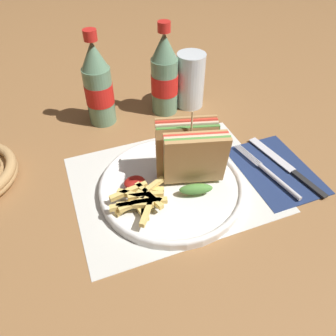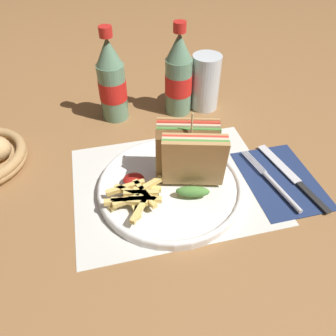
# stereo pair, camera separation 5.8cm
# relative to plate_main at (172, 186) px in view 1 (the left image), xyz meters

# --- Properties ---
(ground_plane) EXTENTS (4.00, 4.00, 0.00)m
(ground_plane) POSITION_rel_plate_main_xyz_m (0.01, 0.01, -0.01)
(ground_plane) COLOR olive
(placemat) EXTENTS (0.38, 0.30, 0.00)m
(placemat) POSITION_rel_plate_main_xyz_m (0.01, 0.01, -0.01)
(placemat) COLOR silver
(placemat) RESTS_ON ground_plane
(plate_main) EXTENTS (0.28, 0.28, 0.02)m
(plate_main) POSITION_rel_plate_main_xyz_m (0.00, 0.00, 0.00)
(plate_main) COLOR white
(plate_main) RESTS_ON ground_plane
(club_sandwich) EXTENTS (0.13, 0.12, 0.15)m
(club_sandwich) POSITION_rel_plate_main_xyz_m (0.04, 0.00, 0.06)
(club_sandwich) COLOR tan
(club_sandwich) RESTS_ON plate_main
(fries_pile) EXTENTS (0.11, 0.10, 0.02)m
(fries_pile) POSITION_rel_plate_main_xyz_m (-0.07, -0.03, 0.02)
(fries_pile) COLOR #E5C166
(fries_pile) RESTS_ON plate_main
(ketchup_blob) EXTENTS (0.04, 0.03, 0.01)m
(ketchup_blob) POSITION_rel_plate_main_xyz_m (-0.07, 0.02, 0.02)
(ketchup_blob) COLOR maroon
(ketchup_blob) RESTS_ON plate_main
(napkin) EXTENTS (0.14, 0.19, 0.00)m
(napkin) POSITION_rel_plate_main_xyz_m (0.22, -0.02, -0.01)
(napkin) COLOR navy
(napkin) RESTS_ON ground_plane
(fork) EXTENTS (0.04, 0.18, 0.01)m
(fork) POSITION_rel_plate_main_xyz_m (0.20, -0.04, -0.00)
(fork) COLOR silver
(fork) RESTS_ON napkin
(knife) EXTENTS (0.05, 0.21, 0.00)m
(knife) POSITION_rel_plate_main_xyz_m (0.24, -0.03, -0.00)
(knife) COLOR black
(knife) RESTS_ON napkin
(coke_bottle_near) EXTENTS (0.07, 0.07, 0.22)m
(coke_bottle_near) POSITION_rel_plate_main_xyz_m (-0.07, 0.28, 0.08)
(coke_bottle_near) COLOR slate
(coke_bottle_near) RESTS_ON ground_plane
(coke_bottle_far) EXTENTS (0.07, 0.07, 0.22)m
(coke_bottle_far) POSITION_rel_plate_main_xyz_m (0.09, 0.27, 0.08)
(coke_bottle_far) COLOR slate
(coke_bottle_far) RESTS_ON ground_plane
(glass_near) EXTENTS (0.07, 0.07, 0.14)m
(glass_near) POSITION_rel_plate_main_xyz_m (0.16, 0.27, 0.05)
(glass_near) COLOR silver
(glass_near) RESTS_ON ground_plane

